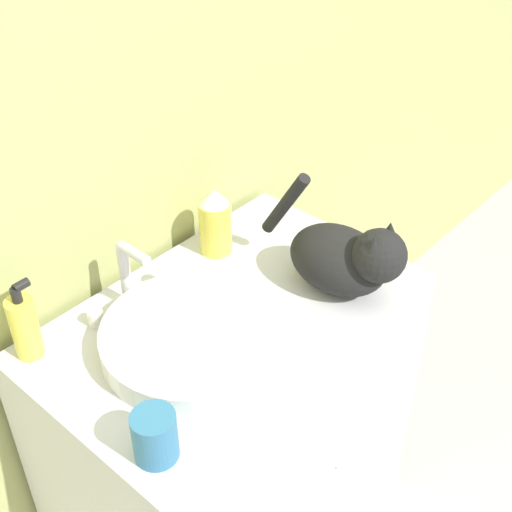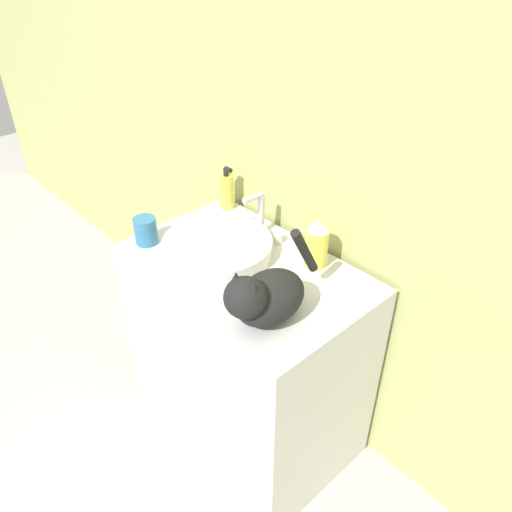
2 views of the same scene
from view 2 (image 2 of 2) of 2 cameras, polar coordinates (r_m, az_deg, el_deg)
ground_plane at (r=2.11m, az=-6.69°, el=-22.11°), size 8.00×8.00×0.00m
wall_back at (r=1.62m, az=6.97°, el=16.22°), size 6.00×0.05×2.50m
vanity_cabinet at (r=1.89m, az=-1.11°, el=-11.08°), size 0.82×0.53×0.80m
sink_basin at (r=1.68m, az=-4.45°, el=1.01°), size 0.37×0.37×0.05m
faucet at (r=1.76m, az=0.41°, el=4.56°), size 0.21×0.09×0.17m
cat at (r=1.37m, az=1.05°, el=-4.60°), size 0.18×0.36×0.25m
soap_bottle at (r=1.93m, az=-3.37°, el=7.45°), size 0.06×0.05×0.17m
spray_bottle at (r=1.61m, az=6.94°, el=1.40°), size 0.08×0.08×0.17m
cup at (r=1.76m, az=-12.50°, el=2.85°), size 0.08×0.08×0.10m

